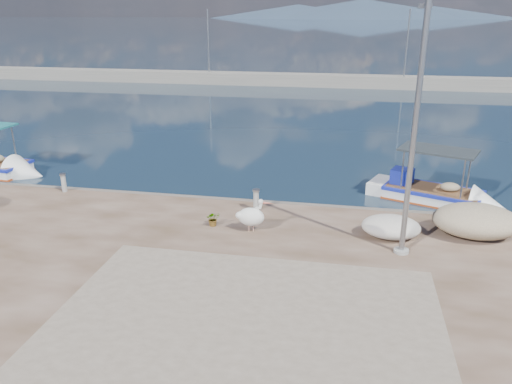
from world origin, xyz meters
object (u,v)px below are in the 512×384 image
object	(u,v)px
boat_right	(431,196)
lamp_post	(413,144)
bollard_near	(256,199)
pelican	(252,216)

from	to	relation	value
boat_right	lamp_post	bearing A→B (deg)	-84.54
lamp_post	bollard_near	bearing A→B (deg)	153.30
pelican	bollard_near	size ratio (longest dim) A/B	1.47
pelican	lamp_post	distance (m)	5.45
boat_right	bollard_near	bearing A→B (deg)	-129.94
pelican	bollard_near	world-z (taller)	pelican
pelican	lamp_post	world-z (taller)	lamp_post
boat_right	lamp_post	size ratio (longest dim) A/B	0.78
pelican	lamp_post	size ratio (longest dim) A/B	0.17
boat_right	lamp_post	world-z (taller)	lamp_post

